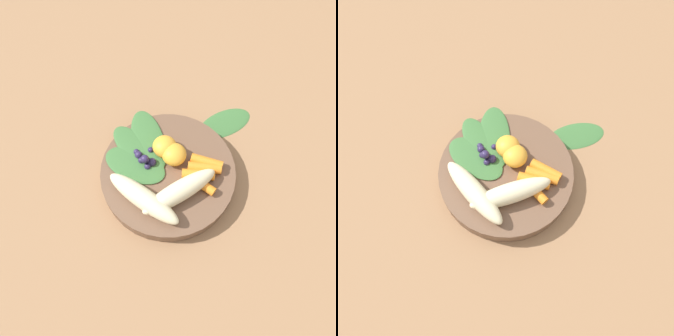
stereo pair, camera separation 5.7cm
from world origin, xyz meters
The scene contains 15 objects.
ground_plane centered at (0.00, 0.00, 0.00)m, with size 2.40×2.40×0.00m, color #99704C.
bowl centered at (0.00, 0.00, 0.02)m, with size 0.23×0.23×0.03m, color brown.
banana_peeled_left centered at (0.01, 0.05, 0.05)m, with size 0.14×0.03×0.03m, color beige.
banana_peeled_right centered at (0.07, 0.02, 0.05)m, with size 0.14×0.03×0.03m, color beige.
orange_segment_near centered at (-0.02, -0.03, 0.05)m, with size 0.04×0.04×0.03m, color #F4A833.
orange_segment_far centered at (-0.02, -0.01, 0.05)m, with size 0.04×0.04×0.03m, color #F4A833.
carrot_front centered at (-0.02, 0.06, 0.04)m, with size 0.02×0.02×0.05m, color orange.
carrot_mid_left centered at (-0.03, 0.04, 0.04)m, with size 0.02×0.02×0.06m, color orange.
carrot_mid_right centered at (-0.05, 0.04, 0.04)m, with size 0.02×0.02×0.06m, color orange.
carrot_rear centered at (-0.06, 0.03, 0.04)m, with size 0.02×0.02×0.06m, color orange.
blueberry_pile centered at (0.02, -0.04, 0.04)m, with size 0.03×0.05×0.03m.
kale_leaf_left centered at (-0.01, -0.07, 0.03)m, with size 0.13×0.06×0.01m, color #3D7038.
kale_leaf_right centered at (0.02, -0.07, 0.03)m, with size 0.11×0.05×0.01m, color #3D7038.
kale_leaf_rear centered at (0.04, -0.04, 0.03)m, with size 0.11×0.06×0.01m, color #3D7038.
kale_leaf_stray centered at (-0.16, -0.02, 0.00)m, with size 0.11×0.06×0.01m, color #3D7038.
Camera 2 is at (0.11, 0.22, 0.55)m, focal length 35.79 mm.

